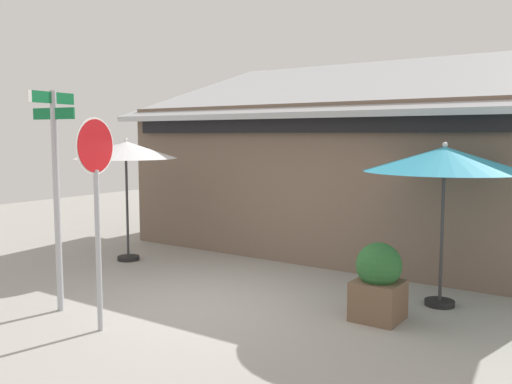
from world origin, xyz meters
The scene contains 7 objects.
ground_plane centered at (0.00, 0.00, -0.05)m, with size 28.00×28.00×0.10m, color #9E9B93.
cafe_building centered at (-0.11, 5.38, 1.67)m, with size 9.57×5.45×4.52m.
street_sign_post centered at (-1.63, -1.50, 1.90)m, with size 0.76×0.82×3.16m.
stop_sign centered at (-0.50, -1.71, 1.91)m, with size 0.16×0.71×2.77m.
patio_umbrella_ivory_left centered at (-3.28, 1.31, 2.22)m, with size 2.04×2.04×2.49m.
patio_umbrella_teal_center centered at (2.85, 1.88, 2.17)m, with size 2.34×2.34×2.45m.
sidewalk_planter centered at (2.32, 0.75, 0.53)m, with size 0.64×0.64×1.08m.
Camera 1 is at (5.12, -6.27, 2.54)m, focal length 38.50 mm.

